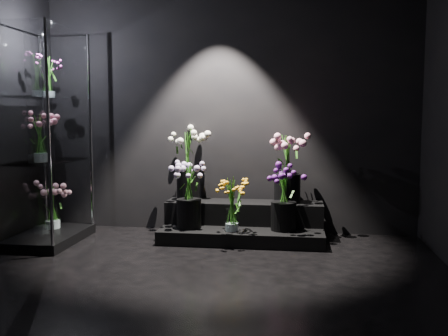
# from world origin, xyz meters

# --- Properties ---
(floor) EXTENTS (4.00, 4.00, 0.00)m
(floor) POSITION_xyz_m (0.00, 0.00, 0.00)
(floor) COLOR black
(floor) RESTS_ON ground
(wall_back) EXTENTS (4.00, 0.00, 4.00)m
(wall_back) POSITION_xyz_m (0.00, 2.00, 1.40)
(wall_back) COLOR black
(wall_back) RESTS_ON floor
(wall_front) EXTENTS (4.00, 0.00, 4.00)m
(wall_front) POSITION_xyz_m (0.00, -2.00, 1.40)
(wall_front) COLOR black
(wall_front) RESTS_ON floor
(display_riser) EXTENTS (1.63, 0.72, 0.36)m
(display_riser) POSITION_xyz_m (0.20, 1.68, 0.15)
(display_riser) COLOR black
(display_riser) RESTS_ON floor
(display_case) EXTENTS (0.57, 0.95, 2.09)m
(display_case) POSITION_xyz_m (-1.70, 1.23, 1.05)
(display_case) COLOR black
(display_case) RESTS_ON floor
(bouquet_orange_bells) EXTENTS (0.33, 0.33, 0.53)m
(bouquet_orange_bells) POSITION_xyz_m (0.12, 1.38, 0.41)
(bouquet_orange_bells) COLOR white
(bouquet_orange_bells) RESTS_ON display_riser
(bouquet_lilac) EXTENTS (0.42, 0.42, 0.66)m
(bouquet_lilac) POSITION_xyz_m (-0.33, 1.47, 0.50)
(bouquet_lilac) COLOR black
(bouquet_lilac) RESTS_ON display_riser
(bouquet_purple) EXTENTS (0.35, 0.35, 0.63)m
(bouquet_purple) POSITION_xyz_m (0.61, 1.50, 0.48)
(bouquet_purple) COLOR black
(bouquet_purple) RESTS_ON display_riser
(bouquet_cream_roses) EXTENTS (0.51, 0.51, 0.77)m
(bouquet_cream_roses) POSITION_xyz_m (-0.40, 1.80, 0.82)
(bouquet_cream_roses) COLOR black
(bouquet_cream_roses) RESTS_ON display_riser
(bouquet_pink_roses) EXTENTS (0.46, 0.46, 0.71)m
(bouquet_pink_roses) POSITION_xyz_m (0.64, 1.81, 0.75)
(bouquet_pink_roses) COLOR black
(bouquet_pink_roses) RESTS_ON display_riser
(bouquet_case_pink) EXTENTS (0.30, 0.30, 0.44)m
(bouquet_case_pink) POSITION_xyz_m (-1.67, 1.07, 1.05)
(bouquet_case_pink) COLOR white
(bouquet_case_pink) RESTS_ON display_case
(bouquet_case_magenta) EXTENTS (0.23, 0.23, 0.42)m
(bouquet_case_magenta) POSITION_xyz_m (-1.74, 1.41, 1.65)
(bouquet_case_magenta) COLOR white
(bouquet_case_magenta) RESTS_ON display_case
(bouquet_case_base_pink) EXTENTS (0.37, 0.37, 0.48)m
(bouquet_case_base_pink) POSITION_xyz_m (-1.75, 1.42, 0.34)
(bouquet_case_base_pink) COLOR white
(bouquet_case_base_pink) RESTS_ON display_case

